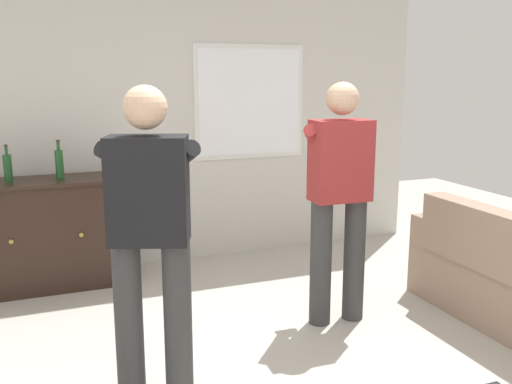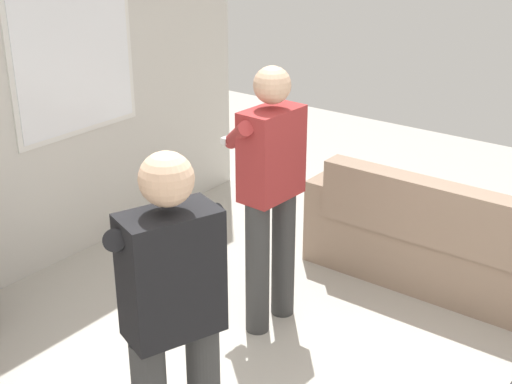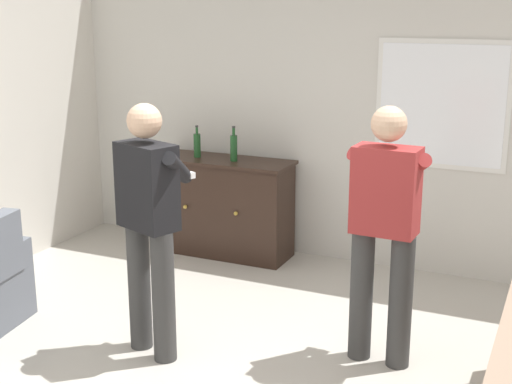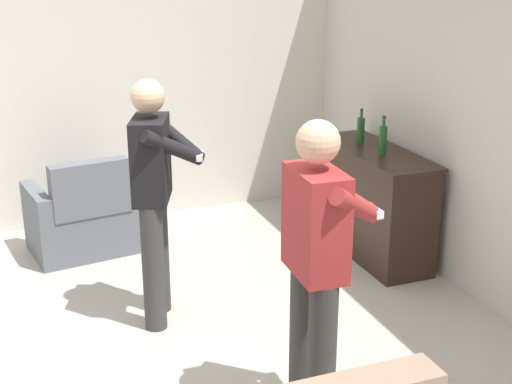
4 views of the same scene
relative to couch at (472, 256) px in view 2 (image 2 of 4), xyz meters
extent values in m
cube|color=silver|center=(-1.05, 2.66, 1.14)|extent=(1.09, 0.02, 1.06)
cube|color=white|center=(-1.05, 2.65, 1.14)|extent=(1.01, 0.03, 0.98)
cube|color=gray|center=(0.04, 0.00, -0.11)|extent=(0.55, 2.08, 0.42)
cube|color=gray|center=(-0.16, 0.00, 0.31)|extent=(0.18, 2.08, 0.42)
cube|color=gray|center=(0.04, 1.12, 0.00)|extent=(0.55, 0.18, 0.64)
cube|color=beige|center=(-0.03, 0.00, 0.28)|extent=(0.17, 0.41, 0.36)
cube|color=black|center=(-2.46, 0.40, 0.83)|extent=(0.45, 0.35, 0.55)
sphere|color=#D8AD8C|center=(-2.46, 0.40, 1.25)|extent=(0.22, 0.22, 0.22)
cylinder|color=black|center=(-2.51, 0.59, 0.94)|extent=(0.41, 0.32, 0.29)
cylinder|color=black|center=(-2.29, 0.51, 0.94)|extent=(0.20, 0.44, 0.29)
cube|color=white|center=(-2.34, 0.70, 0.86)|extent=(0.15, 0.09, 0.04)
cylinder|color=#383838|center=(-1.18, 0.92, 0.12)|extent=(0.15, 0.15, 0.88)
cylinder|color=#383838|center=(-0.92, 0.91, 0.12)|extent=(0.15, 0.15, 0.88)
cube|color=#9E2D2D|center=(-1.05, 0.92, 0.83)|extent=(0.41, 0.24, 0.55)
sphere|color=#D8AD8C|center=(-1.05, 0.92, 1.25)|extent=(0.22, 0.22, 0.22)
cylinder|color=#9E2D2D|center=(-1.16, 1.08, 0.94)|extent=(0.34, 0.40, 0.29)
cylinder|color=#9E2D2D|center=(-0.93, 1.07, 0.94)|extent=(0.31, 0.41, 0.29)
cube|color=white|center=(-1.04, 1.24, 0.86)|extent=(0.15, 0.05, 0.04)
camera|label=1|loc=(-2.98, -2.42, 1.41)|focal=40.00mm
camera|label=2|loc=(-4.26, -1.40, 2.27)|focal=50.00mm
camera|label=3|loc=(-0.03, -3.28, 1.95)|focal=50.00mm
camera|label=4|loc=(1.94, -0.55, 2.12)|focal=50.00mm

